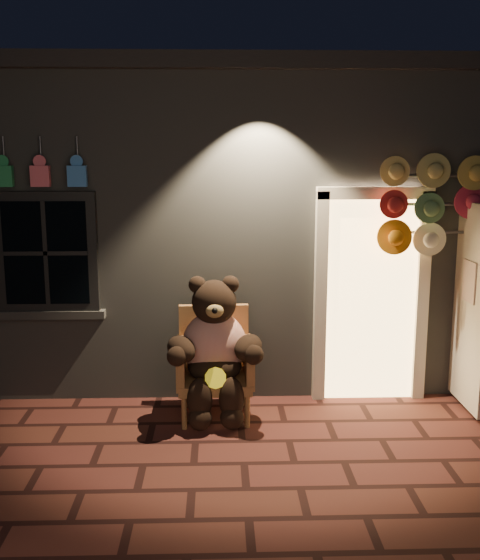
{
  "coord_description": "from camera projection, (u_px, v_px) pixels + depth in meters",
  "views": [
    {
      "loc": [
        -0.2,
        -5.01,
        2.54
      ],
      "look_at": [
        -0.0,
        1.0,
        1.35
      ],
      "focal_mm": 42.0,
      "sensor_mm": 36.0,
      "label": 1
    }
  ],
  "objects": [
    {
      "name": "teddy_bear",
      "position": [
        215.0,
        349.0,
        6.18
      ],
      "size": [
        0.99,
        0.78,
        1.36
      ],
      "rotation": [
        0.0,
        0.0,
        0.03
      ],
      "color": "red",
      "rests_on": "ground"
    },
    {
      "name": "ground",
      "position": [
        244.0,
        463.0,
        5.41
      ],
      "size": [
        60.0,
        60.0,
        0.0
      ],
      "primitive_type": "plane",
      "color": "#4C211D",
      "rests_on": "ground"
    },
    {
      "name": "shop_building",
      "position": [
        233.0,
        210.0,
        8.98
      ],
      "size": [
        7.3,
        5.95,
        3.51
      ],
      "color": "slate",
      "rests_on": "ground"
    },
    {
      "name": "wicker_armchair",
      "position": [
        214.0,
        362.0,
        6.35
      ],
      "size": [
        0.74,
        0.67,
        1.05
      ],
      "rotation": [
        0.0,
        0.0,
        0.03
      ],
      "color": "#A97C41",
      "rests_on": "ground"
    },
    {
      "name": "hat_rack",
      "position": [
        445.0,
        202.0,
        6.33
      ],
      "size": [
        1.42,
        0.22,
        2.5
      ],
      "color": "#59595E",
      "rests_on": "ground"
    }
  ]
}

